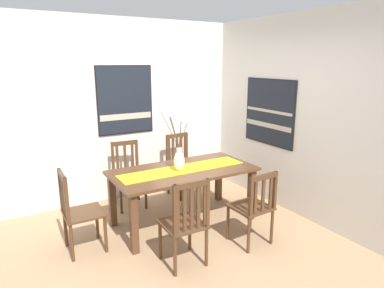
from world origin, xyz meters
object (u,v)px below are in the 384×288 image
painting_on_back_wall (125,100)px  chair_0 (128,174)px  centerpiece_vase (179,160)px  chair_1 (186,221)px  chair_3 (254,206)px  chair_4 (77,210)px  painting_on_side_wall (269,112)px  dining_table (183,177)px  chair_2 (181,164)px

painting_on_back_wall → chair_0: bearing=-110.0°
centerpiece_vase → painting_on_back_wall: 1.46m
chair_1 → chair_3: 0.88m
chair_0 → chair_4: (-0.92, -0.91, 0.01)m
chair_0 → painting_on_side_wall: painting_on_side_wall is taller
painting_on_back_wall → painting_on_side_wall: 2.15m
chair_3 → painting_on_back_wall: size_ratio=0.88×
chair_0 → chair_3: bearing=-64.4°
centerpiece_vase → chair_4: size_ratio=0.79×
chair_4 → chair_3: bearing=-26.1°
centerpiece_vase → chair_3: bearing=-59.2°
centerpiece_vase → painting_on_back_wall: bearing=99.2°
chair_3 → chair_4: chair_4 is taller
chair_1 → chair_4: bearing=136.1°
dining_table → chair_4: size_ratio=1.94×
painting_on_back_wall → centerpiece_vase: bearing=-80.8°
chair_4 → painting_on_side_wall: painting_on_side_wall is taller
chair_2 → chair_3: 1.77m
chair_2 → chair_4: (-1.80, -0.91, -0.01)m
chair_0 → painting_on_side_wall: 2.25m
chair_1 → chair_2: 1.98m
dining_table → centerpiece_vase: (-0.08, -0.04, 0.25)m
chair_0 → chair_1: (-0.03, -1.76, 0.02)m
centerpiece_vase → chair_1: bearing=-114.4°
chair_1 → chair_3: (0.88, -0.02, -0.03)m
chair_3 → painting_on_back_wall: 2.49m
chair_1 → dining_table: bearing=62.5°
chair_2 → painting_on_side_wall: painting_on_side_wall is taller
chair_3 → painting_on_back_wall: bearing=108.5°
dining_table → chair_4: (-1.34, -0.02, -0.14)m
chair_2 → painting_on_back_wall: 1.31m
centerpiece_vase → painting_on_side_wall: painting_on_side_wall is taller
painting_on_back_wall → painting_on_side_wall: bearing=-34.5°
centerpiece_vase → chair_3: size_ratio=0.83×
chair_2 → painting_on_back_wall: size_ratio=0.95×
chair_3 → chair_4: size_ratio=0.95×
chair_4 → painting_on_back_wall: size_ratio=0.92×
chair_0 → chair_1: size_ratio=0.98×
chair_3 → painting_on_back_wall: painting_on_back_wall is taller
dining_table → painting_on_side_wall: painting_on_side_wall is taller
chair_0 → chair_2: bearing=-0.3°
chair_1 → painting_on_back_wall: 2.37m
chair_4 → painting_on_back_wall: painting_on_back_wall is taller
dining_table → chair_3: size_ratio=2.03×
chair_0 → chair_3: chair_0 is taller
chair_4 → painting_on_side_wall: 2.95m
chair_0 → chair_4: bearing=-135.2°
dining_table → chair_1: (-0.45, -0.87, -0.13)m
chair_1 → chair_2: size_ratio=1.00×
chair_0 → painting_on_back_wall: (0.13, 0.37, 1.03)m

